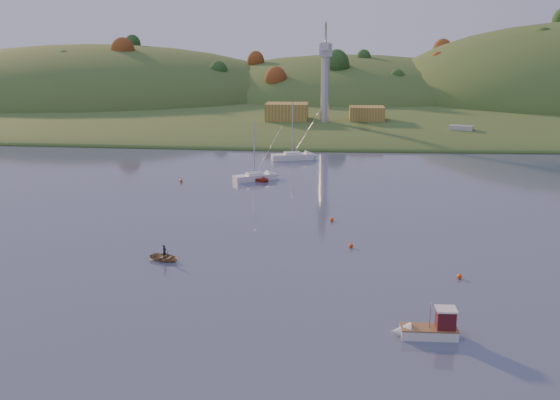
# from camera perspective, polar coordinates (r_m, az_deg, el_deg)

# --- Properties ---
(ground) EXTENTS (500.00, 500.00, 0.00)m
(ground) POSITION_cam_1_polar(r_m,az_deg,el_deg) (47.66, -0.71, -14.58)
(ground) COLOR #343B55
(ground) RESTS_ON ground
(far_shore) EXTENTS (620.00, 220.00, 1.50)m
(far_shore) POSITION_cam_1_polar(r_m,az_deg,el_deg) (272.53, 4.01, 9.44)
(far_shore) COLOR #2A481C
(far_shore) RESTS_ON ground
(shore_slope) EXTENTS (640.00, 150.00, 7.00)m
(shore_slope) POSITION_cam_1_polar(r_m,az_deg,el_deg) (207.85, 3.71, 7.93)
(shore_slope) COLOR #2A481C
(shore_slope) RESTS_ON ground
(hill_left) EXTENTS (170.00, 140.00, 44.00)m
(hill_left) POSITION_cam_1_polar(r_m,az_deg,el_deg) (260.22, -16.58, 8.66)
(hill_left) COLOR #2A481C
(hill_left) RESTS_ON ground
(hill_center) EXTENTS (140.00, 120.00, 36.00)m
(hill_center) POSITION_cam_1_polar(r_m,az_deg,el_deg) (252.65, 6.23, 9.01)
(hill_center) COLOR #2A481C
(hill_center) RESTS_ON ground
(hillside_trees) EXTENTS (280.00, 50.00, 32.00)m
(hillside_trees) POSITION_cam_1_polar(r_m,az_deg,el_deg) (227.73, 3.82, 8.49)
(hillside_trees) COLOR #163F17
(hillside_trees) RESTS_ON ground
(wharf) EXTENTS (42.00, 16.00, 2.40)m
(wharf) POSITION_cam_1_polar(r_m,az_deg,el_deg) (164.98, 5.14, 6.66)
(wharf) COLOR slate
(wharf) RESTS_ON ground
(shed_west) EXTENTS (11.00, 8.00, 4.80)m
(shed_west) POSITION_cam_1_polar(r_m,az_deg,el_deg) (165.97, 0.63, 8.02)
(shed_west) COLOR olive
(shed_west) RESTS_ON wharf
(shed_east) EXTENTS (9.00, 7.00, 4.00)m
(shed_east) POSITION_cam_1_polar(r_m,az_deg,el_deg) (166.81, 7.94, 7.78)
(shed_east) COLOR olive
(shed_east) RESTS_ON wharf
(dock_crane) EXTENTS (3.20, 28.00, 20.30)m
(dock_crane) POSITION_cam_1_polar(r_m,az_deg,el_deg) (160.04, 4.17, 12.19)
(dock_crane) COLOR #B7B7BC
(dock_crane) RESTS_ON wharf
(fishing_boat) EXTENTS (5.29, 1.73, 3.36)m
(fishing_boat) POSITION_cam_1_polar(r_m,az_deg,el_deg) (52.16, 13.09, -11.38)
(fishing_boat) COLOR silver
(fishing_boat) RESTS_ON ground
(sailboat_near) EXTENTS (7.37, 5.64, 10.12)m
(sailboat_near) POSITION_cam_1_polar(r_m,az_deg,el_deg) (106.25, -2.34, 2.17)
(sailboat_near) COLOR white
(sailboat_near) RESTS_ON ground
(sailboat_far) EXTENTS (8.65, 4.74, 11.50)m
(sailboat_far) POSITION_cam_1_polar(r_m,az_deg,el_deg) (124.95, 1.13, 4.05)
(sailboat_far) COLOR white
(sailboat_far) RESTS_ON ground
(canoe) EXTENTS (4.05, 3.49, 0.71)m
(canoe) POSITION_cam_1_polar(r_m,az_deg,el_deg) (68.80, -10.50, -5.17)
(canoe) COLOR #A18058
(canoe) RESTS_ON ground
(paddler) EXTENTS (0.52, 0.63, 1.49)m
(paddler) POSITION_cam_1_polar(r_m,az_deg,el_deg) (68.67, -10.51, -4.87)
(paddler) COLOR black
(paddler) RESTS_ON ground
(red_tender) EXTENTS (3.87, 2.62, 1.25)m
(red_tender) POSITION_cam_1_polar(r_m,az_deg,el_deg) (105.29, -1.66, 1.83)
(red_tender) COLOR #57150C
(red_tender) RESTS_ON ground
(work_vessel) EXTENTS (13.83, 8.75, 3.35)m
(work_vessel) POSITION_cam_1_polar(r_m,az_deg,el_deg) (157.38, 16.19, 5.78)
(work_vessel) COLOR #505E69
(work_vessel) RESTS_ON ground
(buoy_0) EXTENTS (0.50, 0.50, 0.50)m
(buoy_0) POSITION_cam_1_polar(r_m,az_deg,el_deg) (65.15, 16.08, -6.73)
(buoy_0) COLOR #F6400C
(buoy_0) RESTS_ON ground
(buoy_1) EXTENTS (0.50, 0.50, 0.50)m
(buoy_1) POSITION_cam_1_polar(r_m,az_deg,el_deg) (82.36, 4.76, -1.78)
(buoy_1) COLOR #F6400C
(buoy_1) RESTS_ON ground
(buoy_2) EXTENTS (0.50, 0.50, 0.50)m
(buoy_2) POSITION_cam_1_polar(r_m,az_deg,el_deg) (106.11, -9.04, 1.75)
(buoy_2) COLOR #F6400C
(buoy_2) RESTS_ON ground
(buoy_3) EXTENTS (0.50, 0.50, 0.50)m
(buoy_3) POSITION_cam_1_polar(r_m,az_deg,el_deg) (106.45, -2.39, 1.95)
(buoy_3) COLOR #F6400C
(buoy_3) RESTS_ON ground
(buoy_4) EXTENTS (0.50, 0.50, 0.50)m
(buoy_4) POSITION_cam_1_polar(r_m,az_deg,el_deg) (72.17, 6.51, -4.17)
(buoy_4) COLOR #F6400C
(buoy_4) RESTS_ON ground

